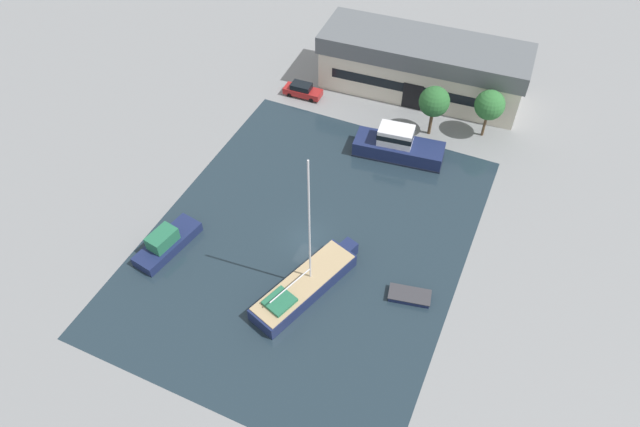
{
  "coord_description": "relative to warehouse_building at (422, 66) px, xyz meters",
  "views": [
    {
      "loc": [
        15.64,
        -31.99,
        42.05
      ],
      "look_at": [
        0.0,
        2.77,
        1.0
      ],
      "focal_mm": 32.0,
      "sensor_mm": 36.0,
      "label": 1
    }
  ],
  "objects": [
    {
      "name": "parked_car",
      "position": [
        -12.85,
        -7.07,
        -2.68
      ],
      "size": [
        4.81,
        1.98,
        1.71
      ],
      "rotation": [
        0.0,
        0.0,
        4.75
      ],
      "color": "maroon",
      "rests_on": "ground"
    },
    {
      "name": "cabin_boat",
      "position": [
        -14.02,
        -34.51,
        -2.7
      ],
      "size": [
        3.59,
        7.29,
        2.36
      ],
      "rotation": [
        0.0,
        0.0,
        -0.17
      ],
      "color": "#19234C",
      "rests_on": "water_canal"
    },
    {
      "name": "quay_tree_by_water",
      "position": [
        9.33,
        -5.46,
        0.67
      ],
      "size": [
        3.36,
        3.36,
        5.9
      ],
      "color": "brown",
      "rests_on": "ground"
    },
    {
      "name": "small_dinghy",
      "position": [
        8.73,
        -30.48,
        -3.26
      ],
      "size": [
        3.99,
        2.46,
        0.53
      ],
      "rotation": [
        0.0,
        0.0,
        4.91
      ],
      "color": "#19234C",
      "rests_on": "water_canal"
    },
    {
      "name": "motor_cruiser",
      "position": [
        1.49,
        -12.82,
        -2.2
      ],
      "size": [
        10.2,
        4.61,
        3.65
      ],
      "rotation": [
        0.0,
        0.0,
        1.69
      ],
      "color": "#19234C",
      "rests_on": "water_canal"
    },
    {
      "name": "ground_plane",
      "position": [
        -2.27,
        -28.07,
        -3.53
      ],
      "size": [
        440.0,
        440.0,
        0.0
      ],
      "primitive_type": "plane",
      "color": "gray"
    },
    {
      "name": "quay_tree_near_building",
      "position": [
        3.63,
        -7.66,
        0.9
      ],
      "size": [
        3.42,
        3.42,
        6.17
      ],
      "color": "brown",
      "rests_on": "ground"
    },
    {
      "name": "sailboat_moored",
      "position": [
        0.02,
        -33.51,
        -2.72
      ],
      "size": [
        6.31,
        12.05,
        15.11
      ],
      "rotation": [
        0.0,
        0.0,
        -0.33
      ],
      "color": "#19234C",
      "rests_on": "water_canal"
    },
    {
      "name": "water_canal",
      "position": [
        -2.27,
        -28.07,
        -3.53
      ],
      "size": [
        29.11,
        36.99,
        0.01
      ],
      "primitive_type": "cube",
      "color": "#1E2D38",
      "rests_on": "ground"
    },
    {
      "name": "warehouse_building",
      "position": [
        0.0,
        0.0,
        0.0
      ],
      "size": [
        25.25,
        9.51,
        6.97
      ],
      "rotation": [
        0.0,
        0.0,
        0.06
      ],
      "color": "beige",
      "rests_on": "ground"
    }
  ]
}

